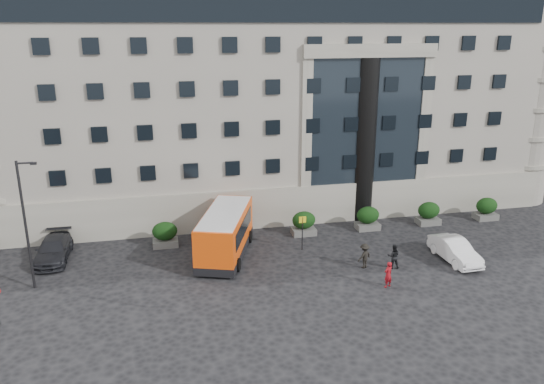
# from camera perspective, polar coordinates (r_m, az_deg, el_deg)

# --- Properties ---
(ground) EXTENTS (120.00, 120.00, 0.00)m
(ground) POSITION_cam_1_polar(r_m,az_deg,el_deg) (32.67, -3.83, -10.52)
(ground) COLOR black
(ground) RESTS_ON ground
(civic_building) EXTENTS (44.00, 24.00, 18.00)m
(civic_building) POSITION_cam_1_polar(r_m,az_deg,el_deg) (51.93, -1.15, 10.52)
(civic_building) COLOR gray
(civic_building) RESTS_ON ground
(entrance_column) EXTENTS (1.80, 1.80, 13.00)m
(entrance_column) POSITION_cam_1_polar(r_m,az_deg,el_deg) (42.97, 9.90, 5.40)
(entrance_column) COLOR black
(entrance_column) RESTS_ON ground
(hedge_a) EXTENTS (1.80, 1.26, 1.84)m
(hedge_a) POSITION_cam_1_polar(r_m,az_deg,el_deg) (39.10, -11.44, -4.47)
(hedge_a) COLOR #50504E
(hedge_a) RESTS_ON ground
(hedge_b) EXTENTS (1.80, 1.26, 1.84)m
(hedge_b) POSITION_cam_1_polar(r_m,az_deg,el_deg) (39.46, -3.87, -3.93)
(hedge_b) COLOR #50504E
(hedge_b) RESTS_ON ground
(hedge_c) EXTENTS (1.80, 1.26, 1.84)m
(hedge_c) POSITION_cam_1_polar(r_m,az_deg,el_deg) (40.49, 3.44, -3.35)
(hedge_c) COLOR #50504E
(hedge_c) RESTS_ON ground
(hedge_d) EXTENTS (1.80, 1.26, 1.84)m
(hedge_d) POSITION_cam_1_polar(r_m,az_deg,el_deg) (42.14, 10.27, -2.76)
(hedge_d) COLOR #50504E
(hedge_d) RESTS_ON ground
(hedge_e) EXTENTS (1.80, 1.26, 1.84)m
(hedge_e) POSITION_cam_1_polar(r_m,az_deg,el_deg) (44.34, 16.49, -2.19)
(hedge_e) COLOR #50504E
(hedge_e) RESTS_ON ground
(hedge_f) EXTENTS (1.80, 1.26, 1.84)m
(hedge_f) POSITION_cam_1_polar(r_m,az_deg,el_deg) (47.01, 22.07, -1.65)
(hedge_f) COLOR #50504E
(hedge_f) RESTS_ON ground
(street_lamp) EXTENTS (1.16, 0.18, 8.00)m
(street_lamp) POSITION_cam_1_polar(r_m,az_deg,el_deg) (34.31, -24.94, -2.83)
(street_lamp) COLOR #262628
(street_lamp) RESTS_ON ground
(bus_stop_sign) EXTENTS (0.50, 0.08, 2.52)m
(bus_stop_sign) POSITION_cam_1_polar(r_m,az_deg,el_deg) (37.46, 3.29, -3.81)
(bus_stop_sign) COLOR #262628
(bus_stop_sign) RESTS_ON ground
(minibus) EXTENTS (5.01, 8.06, 3.18)m
(minibus) POSITION_cam_1_polar(r_m,az_deg,el_deg) (36.72, -5.06, -4.26)
(minibus) COLOR #F24B0B
(minibus) RESTS_ON ground
(parked_car_c) EXTENTS (2.16, 5.10, 1.47)m
(parked_car_c) POSITION_cam_1_polar(r_m,az_deg,el_deg) (39.22, -22.45, -5.74)
(parked_car_c) COLOR black
(parked_car_c) RESTS_ON ground
(white_taxi) EXTENTS (1.77, 4.65, 1.51)m
(white_taxi) POSITION_cam_1_polar(r_m,az_deg,el_deg) (38.18, 19.07, -5.95)
(white_taxi) COLOR white
(white_taxi) RESTS_ON ground
(pedestrian_a) EXTENTS (0.72, 0.60, 1.67)m
(pedestrian_a) POSITION_cam_1_polar(r_m,az_deg,el_deg) (33.39, 12.39, -8.66)
(pedestrian_a) COLOR maroon
(pedestrian_a) RESTS_ON ground
(pedestrian_b) EXTENTS (0.96, 0.85, 1.67)m
(pedestrian_b) POSITION_cam_1_polar(r_m,az_deg,el_deg) (35.95, 12.95, -6.74)
(pedestrian_b) COLOR black
(pedestrian_b) RESTS_ON ground
(pedestrian_c) EXTENTS (1.26, 1.05, 1.69)m
(pedestrian_c) POSITION_cam_1_polar(r_m,az_deg,el_deg) (35.59, 9.91, -6.78)
(pedestrian_c) COLOR black
(pedestrian_c) RESTS_ON ground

